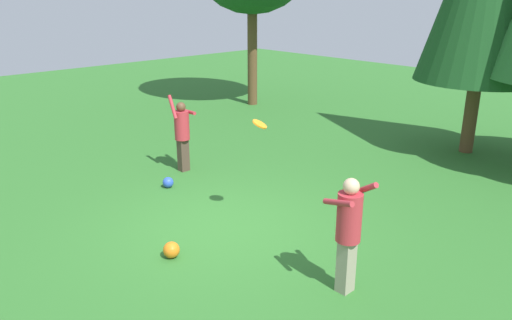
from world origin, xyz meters
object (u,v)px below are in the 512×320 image
Objects in this scene: person_catcher at (349,226)px; frisbee at (260,124)px; ball_orange at (171,250)px; ball_blue at (168,182)px; person_thrower at (182,131)px.

frisbee reaches higher than person_catcher.
person_catcher reaches higher than ball_orange.
person_catcher is 7.32× the size of ball_blue.
ball_orange is (-2.44, -1.24, -0.87)m from person_catcher.
person_catcher is at bearing 27.02° from ball_orange.
person_catcher is 5.04m from ball_blue.
frisbee is at bearing 0.00° from person_thrower.
frisbee is 1.58× the size of ball_blue.
ball_orange reaches higher than ball_blue.
ball_blue is (-2.55, -0.26, -1.73)m from frisbee.
person_thrower is 4.11m from ball_orange.
ball_blue is at bearing -42.69° from person_thrower.
person_catcher is 2.62m from frisbee.
frisbee reaches higher than person_thrower.
frisbee is 2.54m from ball_orange.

